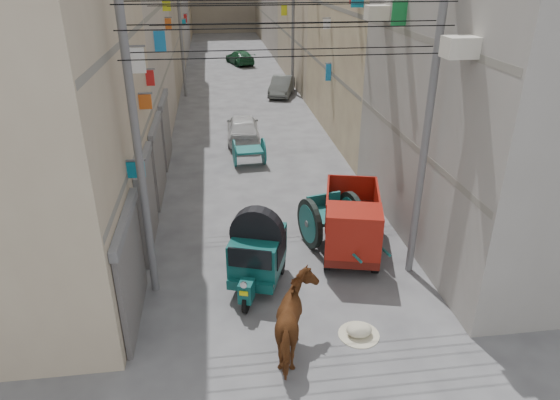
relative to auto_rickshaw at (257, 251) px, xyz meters
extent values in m
cube|color=slate|center=(-3.32, 2.09, 2.16)|extent=(0.25, 9.80, 0.18)
cube|color=slate|center=(-3.32, 2.09, 5.16)|extent=(0.25, 9.80, 0.18)
cube|color=#A4988C|center=(-7.20, 13.09, 4.96)|extent=(8.00, 12.00, 12.00)
cube|color=slate|center=(-3.32, 13.09, 2.16)|extent=(0.25, 11.76, 0.18)
cube|color=slate|center=(-3.32, 13.09, 5.16)|extent=(0.25, 11.76, 0.18)
cube|color=slate|center=(-3.32, 26.09, 2.16)|extent=(0.25, 13.72, 0.18)
cube|color=slate|center=(-3.32, 40.09, 2.16)|extent=(0.25, 13.72, 0.18)
cube|color=slate|center=(-3.32, 53.09, 2.16)|extent=(0.25, 11.76, 0.18)
cube|color=gray|center=(8.80, 2.09, 5.46)|extent=(8.00, 10.00, 13.00)
cube|color=slate|center=(4.92, 2.09, 2.16)|extent=(0.25, 9.80, 0.18)
cube|color=slate|center=(4.92, 2.09, 5.16)|extent=(0.25, 9.80, 0.18)
cube|color=#C7B78A|center=(8.80, 13.09, 4.96)|extent=(8.00, 12.00, 12.00)
cube|color=slate|center=(4.92, 13.09, 2.16)|extent=(0.25, 11.76, 0.18)
cube|color=slate|center=(4.92, 13.09, 5.16)|extent=(0.25, 11.76, 0.18)
cube|color=slate|center=(4.92, 26.09, 2.16)|extent=(0.25, 13.72, 0.18)
cube|color=slate|center=(4.92, 40.09, 2.16)|extent=(0.25, 13.72, 0.18)
cube|color=slate|center=(4.92, 53.09, 2.16)|extent=(0.25, 11.76, 0.18)
cube|color=#504F55|center=(-3.12, -1.11, 0.26)|extent=(0.12, 3.00, 2.60)
cube|color=slate|center=(-3.10, -1.11, 1.71)|extent=(0.18, 3.20, 0.25)
cube|color=#504F55|center=(-3.12, 2.59, 0.26)|extent=(0.12, 3.00, 2.60)
cube|color=slate|center=(-3.10, 2.59, 1.71)|extent=(0.18, 3.20, 0.25)
cube|color=#504F55|center=(-3.12, 6.29, 0.26)|extent=(0.12, 3.00, 2.60)
cube|color=slate|center=(-3.10, 6.29, 1.71)|extent=(0.18, 3.20, 0.25)
cube|color=#504F55|center=(-3.12, 10.09, 0.26)|extent=(0.12, 3.00, 2.60)
cube|color=slate|center=(-3.10, 10.09, 1.71)|extent=(0.18, 3.20, 0.25)
cube|color=red|center=(-3.07, 35.70, 2.59)|extent=(0.27, 0.08, 0.71)
cube|color=#0E7C9C|center=(-2.98, 0.52, 2.32)|extent=(0.44, 0.08, 0.42)
cube|color=#1B7FC3|center=(-2.97, 9.89, 4.14)|extent=(0.45, 0.08, 0.84)
cube|color=#CB5517|center=(-3.01, 3.85, 3.20)|extent=(0.38, 0.08, 0.44)
cube|color=#CDD317|center=(4.58, 27.63, 3.82)|extent=(0.43, 0.08, 0.72)
cube|color=#0E7C9C|center=(-3.05, 32.16, 2.63)|extent=(0.31, 0.08, 0.44)
cube|color=white|center=(4.62, 13.11, 4.38)|extent=(0.35, 0.08, 0.45)
cube|color=red|center=(-3.06, 6.11, 3.46)|extent=(0.28, 0.08, 0.52)
cube|color=#1B7FC3|center=(4.67, 12.60, 2.19)|extent=(0.26, 0.08, 0.80)
cube|color=#CDD317|center=(4.63, 3.46, 5.65)|extent=(0.34, 0.08, 0.55)
cube|color=white|center=(-2.96, 2.64, 4.64)|extent=(0.47, 0.08, 0.67)
cube|color=#CDD317|center=(-3.00, 15.24, 5.10)|extent=(0.40, 0.08, 0.47)
cube|color=#CB5517|center=(-3.04, 15.76, 4.21)|extent=(0.32, 0.08, 0.55)
cube|color=#0E7C9C|center=(4.56, 7.83, 5.69)|extent=(0.47, 0.08, 0.35)
cube|color=#157835|center=(4.58, 3.38, 5.69)|extent=(0.44, 0.08, 0.69)
cube|color=white|center=(-3.26, 0.09, 1.96)|extent=(0.10, 3.20, 0.80)
cube|color=#4A2179|center=(-3.26, 9.09, 1.96)|extent=(0.10, 3.20, 0.80)
cube|color=#4A2179|center=(-3.26, 21.09, 1.96)|extent=(0.10, 3.20, 0.80)
cube|color=#1B7FC3|center=(-3.26, 33.09, 1.96)|extent=(0.10, 3.20, 0.80)
cube|color=#0E7C9C|center=(4.86, 0.09, 1.96)|extent=(0.10, 3.20, 0.80)
cube|color=white|center=(4.86, 9.09, 1.96)|extent=(0.10, 3.20, 0.80)
cube|color=#1B7FC3|center=(4.86, 21.09, 1.96)|extent=(0.10, 3.20, 0.80)
cube|color=white|center=(4.86, 33.09, 1.96)|extent=(0.10, 3.20, 0.80)
cube|color=beige|center=(4.45, -0.91, 5.36)|extent=(0.70, 0.55, 0.45)
cube|color=beige|center=(4.45, 5.09, 5.56)|extent=(0.70, 0.55, 0.45)
cylinder|color=slate|center=(-2.80, 0.09, 2.96)|extent=(0.20, 0.20, 8.00)
cylinder|color=slate|center=(4.40, 0.09, 2.96)|extent=(0.20, 0.20, 8.00)
cylinder|color=slate|center=(-2.80, 22.09, 2.96)|extent=(0.20, 0.20, 8.00)
cylinder|color=slate|center=(4.40, 22.09, 2.96)|extent=(0.20, 0.20, 8.00)
cylinder|color=black|center=(0.80, -0.41, 5.16)|extent=(7.40, 0.02, 0.02)
cylinder|color=black|center=(0.80, -0.41, 5.76)|extent=(7.40, 0.02, 0.02)
cylinder|color=black|center=(0.80, -0.41, 6.26)|extent=(7.40, 0.02, 0.02)
cylinder|color=black|center=(0.80, 0.59, 5.16)|extent=(7.40, 0.02, 0.02)
cylinder|color=black|center=(0.80, 0.59, 5.76)|extent=(7.40, 0.02, 0.02)
cylinder|color=black|center=(0.80, 0.59, 6.26)|extent=(7.40, 0.02, 0.02)
cylinder|color=black|center=(0.80, 6.09, 5.16)|extent=(7.40, 0.02, 0.02)
cylinder|color=black|center=(0.80, 6.09, 5.76)|extent=(7.40, 0.02, 0.02)
cylinder|color=black|center=(0.80, 14.09, 5.16)|extent=(7.40, 0.02, 0.02)
cylinder|color=black|center=(-0.41, -1.21, -0.76)|extent=(0.29, 0.56, 0.55)
cylinder|color=black|center=(-0.32, 0.75, -0.76)|extent=(0.29, 0.56, 0.55)
cylinder|color=black|center=(0.71, 0.40, -0.76)|extent=(0.29, 0.56, 0.55)
cube|color=#0C4442|center=(0.00, 0.01, -0.56)|extent=(1.77, 2.18, 0.28)
cube|color=#0C4442|center=(-0.39, -1.16, -0.44)|extent=(0.47, 0.53, 0.54)
cylinder|color=silver|center=(-0.47, -1.38, -0.10)|extent=(0.18, 0.10, 0.18)
cube|color=#D2D00B|center=(-0.47, -1.39, -0.34)|extent=(0.22, 0.10, 0.12)
cube|color=#0C4442|center=(0.02, 0.06, 0.00)|extent=(1.76, 2.00, 0.94)
cube|color=black|center=(-0.26, -0.76, 0.25)|extent=(1.10, 0.42, 0.54)
cube|color=black|center=(-0.60, 0.27, 0.10)|extent=(0.42, 1.14, 0.64)
cube|color=black|center=(0.64, -0.15, 0.10)|extent=(0.42, 1.14, 0.64)
cube|color=white|center=(-0.27, -0.79, -0.49)|extent=(1.19, 0.44, 0.06)
cylinder|color=black|center=(1.79, 1.83, -0.26)|extent=(0.54, 1.55, 1.56)
cylinder|color=#145B59|center=(1.79, 1.83, -0.26)|extent=(0.48, 1.23, 1.22)
cylinder|color=slate|center=(1.79, 1.83, -0.26)|extent=(0.29, 0.25, 0.20)
cylinder|color=black|center=(3.19, 2.18, -0.26)|extent=(0.54, 1.55, 1.56)
cylinder|color=#145B59|center=(3.19, 2.18, -0.26)|extent=(0.48, 1.23, 1.22)
cylinder|color=slate|center=(3.19, 2.18, -0.26)|extent=(0.29, 0.25, 0.20)
cylinder|color=slate|center=(2.49, 2.01, -0.26)|extent=(1.48, 0.45, 0.09)
cube|color=#145B59|center=(2.49, 2.01, -0.06)|extent=(1.43, 1.47, 0.11)
cube|color=#145B59|center=(2.35, 2.55, 0.19)|extent=(1.16, 0.37, 0.39)
cylinder|color=#145B59|center=(2.39, 0.55, -0.15)|extent=(0.69, 2.50, 0.08)
cylinder|color=#145B59|center=(3.25, 0.76, -0.15)|extent=(0.69, 2.50, 0.08)
cylinder|color=black|center=(2.06, 0.46, -0.69)|extent=(0.35, 0.72, 0.70)
cylinder|color=black|center=(2.61, 2.71, -0.69)|extent=(0.35, 0.72, 0.70)
cylinder|color=black|center=(3.39, 0.13, -0.69)|extent=(0.35, 0.72, 0.70)
cylinder|color=black|center=(3.94, 2.38, -0.69)|extent=(0.35, 0.72, 0.70)
cube|color=#50110B|center=(3.00, 1.42, -0.46)|extent=(2.32, 3.74, 0.37)
cube|color=maroon|center=(2.71, 0.25, 0.28)|extent=(1.75, 1.44, 1.32)
cube|color=black|center=(2.59, -0.24, 0.39)|extent=(1.35, 0.39, 0.58)
cube|color=#50110B|center=(3.14, 1.98, -0.17)|extent=(2.09, 2.63, 0.13)
cube|color=maroon|center=(2.39, 2.17, 0.28)|extent=(0.62, 2.27, 0.90)
cube|color=maroon|center=(3.89, 1.80, 0.28)|extent=(0.62, 2.27, 0.90)
cube|color=maroon|center=(3.41, 3.09, 0.28)|extent=(1.55, 0.44, 0.90)
cylinder|color=#145B59|center=(-0.20, 8.93, -0.44)|extent=(0.15, 1.19, 1.19)
cylinder|color=#145B59|center=(1.08, 9.03, -0.44)|extent=(0.15, 1.19, 1.19)
cube|color=#145B59|center=(0.44, 8.98, -0.33)|extent=(1.21, 1.09, 0.09)
cylinder|color=slate|center=(0.44, 8.98, -0.44)|extent=(1.33, 0.17, 0.07)
ellipsoid|color=beige|center=(2.20, -2.46, -0.88)|extent=(0.62, 0.49, 0.31)
imported|color=maroon|center=(0.62, -2.84, -0.16)|extent=(1.35, 2.23, 1.76)
imported|color=silver|center=(0.41, 12.43, -0.37)|extent=(1.72, 3.97, 1.33)
imported|color=#4F5351|center=(3.60, 21.54, -0.42)|extent=(2.31, 3.94, 1.23)
imported|color=#1A4E2C|center=(1.49, 33.22, -0.46)|extent=(2.68, 4.28, 1.16)
camera|label=1|loc=(-0.91, -11.52, 7.03)|focal=32.00mm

